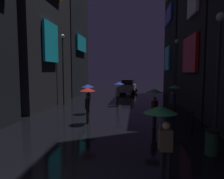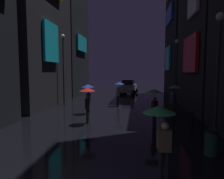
{
  "view_description": "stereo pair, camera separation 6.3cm",
  "coord_description": "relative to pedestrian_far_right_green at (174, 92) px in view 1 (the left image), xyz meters",
  "views": [
    {
      "loc": [
        1.55,
        -3.41,
        3.03
      ],
      "look_at": [
        0.0,
        9.4,
        1.86
      ],
      "focal_mm": 32.0,
      "sensor_mm": 36.0,
      "label": 1
    },
    {
      "loc": [
        1.61,
        -3.41,
        3.03
      ],
      "look_at": [
        0.0,
        9.4,
        1.86
      ],
      "focal_mm": 32.0,
      "sensor_mm": 36.0,
      "label": 2
    }
  ],
  "objects": [
    {
      "name": "pedestrian_midstreet_left_blue",
      "position": [
        -4.06,
        3.51,
        0.0
      ],
      "size": [
        0.9,
        0.9,
        2.12
      ],
      "color": "black",
      "rests_on": "ground"
    },
    {
      "name": "streetlamp_right_near",
      "position": [
        0.9,
        -4.81,
        1.76
      ],
      "size": [
        0.36,
        0.36,
        5.47
      ],
      "color": "#2D2D33",
      "rests_on": "ground"
    },
    {
      "name": "pedestrian_foreground_left_blue",
      "position": [
        -5.95,
        0.02,
        0.0
      ],
      "size": [
        0.9,
        0.9,
        2.12
      ],
      "color": "#38332D",
      "rests_on": "ground"
    },
    {
      "name": "bicycle_parked_at_storefront",
      "position": [
        0.49,
        -2.71,
        -1.28
      ],
      "size": [
        0.48,
        1.78,
        0.96
      ],
      "color": "black",
      "rests_on": "ground"
    },
    {
      "name": "trash_bin",
      "position": [
        0.2,
        -6.38,
        -1.2
      ],
      "size": [
        0.46,
        0.46,
        0.93
      ],
      "color": "#265933",
      "rests_on": "ground"
    },
    {
      "name": "building_left_far",
      "position": [
        -11.59,
        11.47,
        8.86
      ],
      "size": [
        4.25,
        7.68,
        21.05
      ],
      "color": "black",
      "rests_on": "ground"
    },
    {
      "name": "car_distant",
      "position": [
        -3.64,
        13.53,
        -0.74
      ],
      "size": [
        2.61,
        4.31,
        1.92
      ],
      "color": "#99999E",
      "rests_on": "ground"
    },
    {
      "name": "building_right_mid",
      "position": [
        3.38,
        2.68,
        5.77
      ],
      "size": [
        4.25,
        8.15,
        14.87
      ],
      "color": "#232328",
      "rests_on": "ground"
    },
    {
      "name": "pedestrian_near_crossing_green",
      "position": [
        -1.58,
        -3.08,
        0.0
      ],
      "size": [
        0.9,
        0.9,
        2.12
      ],
      "color": "#2D2D38",
      "rests_on": "ground"
    },
    {
      "name": "pedestrian_midstreet_centre_red",
      "position": [
        -5.31,
        -2.71,
        0.0
      ],
      "size": [
        0.9,
        0.9,
        2.12
      ],
      "color": "black",
      "rests_on": "ground"
    },
    {
      "name": "streetlamp_left_far",
      "position": [
        -9.1,
        3.64,
        2.22
      ],
      "size": [
        0.36,
        0.36,
        6.33
      ],
      "color": "#2D2D33",
      "rests_on": "ground"
    },
    {
      "name": "pedestrian_far_right_green",
      "position": [
        0.0,
        0.0,
        0.0
      ],
      "size": [
        0.9,
        0.9,
        2.12
      ],
      "color": "#38332D",
      "rests_on": "ground"
    },
    {
      "name": "pedestrian_foreground_right_green",
      "position": [
        -1.84,
        -8.38,
        0.0
      ],
      "size": [
        0.9,
        0.9,
        2.12
      ],
      "color": "black",
      "rests_on": "ground"
    },
    {
      "name": "streetlamp_right_far",
      "position": [
        0.9,
        4.22,
        1.93
      ],
      "size": [
        0.36,
        0.36,
        5.79
      ],
      "color": "#2D2D33",
      "rests_on": "ground"
    },
    {
      "name": "building_right_far",
      "position": [
        3.37,
        11.71,
        9.33
      ],
      "size": [
        4.25,
        8.17,
        21.99
      ],
      "color": "black",
      "rests_on": "ground"
    }
  ]
}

